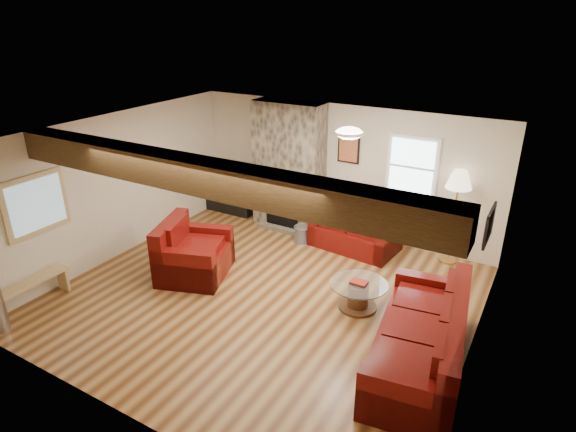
# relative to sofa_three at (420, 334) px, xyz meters

# --- Properties ---
(room) EXTENTS (8.00, 8.00, 8.00)m
(room) POSITION_rel_sofa_three_xyz_m (-2.48, 0.37, 0.80)
(room) COLOR #5C3418
(room) RESTS_ON ground
(floor) EXTENTS (6.00, 6.00, 0.00)m
(floor) POSITION_rel_sofa_three_xyz_m (-2.48, 0.37, -0.45)
(floor) COLOR #5C3418
(floor) RESTS_ON ground
(oak_beam) EXTENTS (6.00, 0.36, 0.38)m
(oak_beam) POSITION_rel_sofa_three_xyz_m (-2.48, -0.88, 1.86)
(oak_beam) COLOR #311D0E
(oak_beam) RESTS_ON room
(chimney_breast) EXTENTS (1.40, 0.67, 2.50)m
(chimney_breast) POSITION_rel_sofa_three_xyz_m (-3.48, 2.86, 0.77)
(chimney_breast) COLOR #332F27
(chimney_breast) RESTS_ON floor
(back_window) EXTENTS (0.90, 0.08, 1.10)m
(back_window) POSITION_rel_sofa_three_xyz_m (-1.13, 3.08, 1.10)
(back_window) COLOR white
(back_window) RESTS_ON room
(hatch_window) EXTENTS (0.08, 1.00, 0.90)m
(hatch_window) POSITION_rel_sofa_three_xyz_m (-5.44, -1.13, 1.00)
(hatch_window) COLOR tan
(hatch_window) RESTS_ON room
(ceiling_dome) EXTENTS (0.40, 0.40, 0.18)m
(ceiling_dome) POSITION_rel_sofa_three_xyz_m (-1.58, 1.27, 1.99)
(ceiling_dome) COLOR white
(ceiling_dome) RESTS_ON room
(artwork_back) EXTENTS (0.42, 0.06, 0.52)m
(artwork_back) POSITION_rel_sofa_three_xyz_m (-2.33, 3.08, 1.25)
(artwork_back) COLOR black
(artwork_back) RESTS_ON room
(artwork_right) EXTENTS (0.06, 0.55, 0.42)m
(artwork_right) POSITION_rel_sofa_three_xyz_m (0.48, 0.67, 1.30)
(artwork_right) COLOR black
(artwork_right) RESTS_ON room
(sofa_three) EXTENTS (1.30, 2.46, 0.91)m
(sofa_three) POSITION_rel_sofa_three_xyz_m (0.00, 0.00, 0.00)
(sofa_three) COLOR #4B050A
(sofa_three) RESTS_ON floor
(loveseat) EXTENTS (1.61, 1.03, 0.81)m
(loveseat) POSITION_rel_sofa_three_xyz_m (-1.91, 2.60, -0.05)
(loveseat) COLOR #4B050A
(loveseat) RESTS_ON floor
(armchair_red) EXTENTS (1.33, 1.42, 0.93)m
(armchair_red) POSITION_rel_sofa_three_xyz_m (-3.82, 0.36, 0.01)
(armchair_red) COLOR #4B050A
(armchair_red) RESTS_ON floor
(coffee_table) EXTENTS (0.85, 0.85, 0.44)m
(coffee_table) POSITION_rel_sofa_three_xyz_m (-1.11, 0.79, -0.25)
(coffee_table) COLOR #422515
(coffee_table) RESTS_ON floor
(tv_cabinet) EXTENTS (1.08, 0.43, 0.54)m
(tv_cabinet) POSITION_rel_sofa_three_xyz_m (-4.93, 2.90, -0.18)
(tv_cabinet) COLOR black
(tv_cabinet) RESTS_ON floor
(television) EXTENTS (0.81, 0.11, 0.47)m
(television) POSITION_rel_sofa_three_xyz_m (-4.93, 2.90, 0.32)
(television) COLOR black
(television) RESTS_ON tv_cabinet
(floor_lamp) EXTENTS (0.43, 0.43, 1.66)m
(floor_lamp) POSITION_rel_sofa_three_xyz_m (-0.29, 2.92, 0.97)
(floor_lamp) COLOR tan
(floor_lamp) RESTS_ON floor
(pine_bench) EXTENTS (0.26, 1.10, 0.41)m
(pine_bench) POSITION_rel_sofa_three_xyz_m (-5.31, -1.55, -0.25)
(pine_bench) COLOR tan
(pine_bench) RESTS_ON floor
(coal_bucket) EXTENTS (0.33, 0.33, 0.31)m
(coal_bucket) POSITION_rel_sofa_three_xyz_m (-2.88, 2.34, -0.30)
(coal_bucket) COLOR slate
(coal_bucket) RESTS_ON floor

